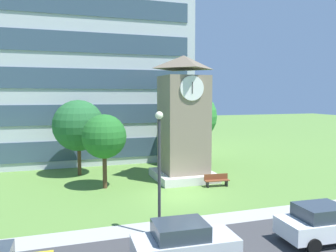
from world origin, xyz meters
TOP-DOWN VIEW (x-y plane):
  - ground_plane at (0.00, 0.00)m, footprint 160.00×160.00m
  - kerb_strip at (0.00, -4.48)m, footprint 120.00×1.60m
  - office_building at (-4.84, 18.28)m, footprint 21.04×14.20m
  - clock_tower at (1.86, 4.27)m, footprint 4.41×4.41m
  - park_bench at (3.36, 1.49)m, footprint 1.84×0.65m
  - street_lamp at (-3.04, -5.55)m, footprint 0.36×0.36m
  - tree_by_building at (-5.76, 8.17)m, footprint 4.15×4.15m
  - tree_near_tower at (4.60, 9.42)m, footprint 4.76×4.76m
  - tree_streetside at (-4.32, 3.54)m, footprint 3.10×3.10m
  - parked_car_silver at (-2.92, -8.42)m, footprint 4.11×2.11m
  - parked_car_white at (3.72, -8.43)m, footprint 4.09×2.18m

SIDE VIEW (x-z plane):
  - ground_plane at x=0.00m, z-range 0.00..0.00m
  - kerb_strip at x=0.00m, z-range 0.00..0.01m
  - park_bench at x=3.36m, z-range 0.02..0.90m
  - parked_car_silver at x=-2.92m, z-range 0.01..1.70m
  - parked_car_white at x=3.72m, z-range 0.01..1.70m
  - street_lamp at x=-3.04m, z-range 0.70..6.51m
  - tree_streetside at x=-4.32m, z-range 1.04..6.27m
  - tree_by_building at x=-5.76m, z-range 1.00..7.16m
  - clock_tower at x=1.86m, z-range -0.54..9.01m
  - tree_near_tower at x=4.60m, z-range 1.08..8.03m
  - office_building at x=-4.84m, z-range 0.00..28.80m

